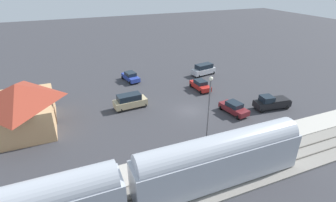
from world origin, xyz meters
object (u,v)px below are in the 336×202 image
suv_tan (130,101)px  pickup_black (271,102)px  passenger_train (127,184)px  station_building (20,106)px  light_pole_near_platform (209,101)px  pedestrian_on_platform (206,143)px  sedan_blue (131,77)px  suv_silver (203,69)px  sedan_maroon (234,108)px  sedan_red (200,85)px  pedestrian_waiting_far (250,133)px

suv_tan → pickup_black: bearing=-113.0°
passenger_train → station_building: (18.00, 9.15, 0.38)m
pickup_black → light_pole_near_platform: (-3.25, 12.92, 4.03)m
pedestrian_on_platform → sedan_blue: (24.59, 1.97, -0.40)m
passenger_train → pickup_black: 26.49m
suv_silver → sedan_maroon: bearing=166.2°
pedestrian_on_platform → suv_tan: suv_tan is taller
station_building → suv_tan: bearing=-88.7°
pickup_black → sedan_red: size_ratio=1.22×
passenger_train → light_pole_near_platform: bearing=-59.5°
sedan_blue → suv_silver: bearing=-99.1°
sedan_red → light_pole_near_platform: 15.60m
sedan_blue → pickup_black: bearing=-138.9°
pickup_black → suv_tan: bearing=67.0°
sedan_red → pedestrian_waiting_far: bearing=172.5°
suv_tan → sedan_blue: size_ratio=1.06×
passenger_train → suv_silver: (26.67, -22.26, -1.71)m
pedestrian_waiting_far → suv_silver: suv_silver is taller
sedan_blue → light_pole_near_platform: (-22.17, -3.58, 4.18)m
passenger_train → pickup_black: size_ratio=6.13×
light_pole_near_platform → passenger_train: bearing=120.5°
passenger_train → pedestrian_waiting_far: passenger_train is taller
passenger_train → sedan_blue: size_ratio=7.22×
pedestrian_waiting_far → light_pole_near_platform: size_ratio=0.21×
pickup_black → light_pole_near_platform: 13.92m
passenger_train → sedan_red: (20.33, -18.07, -1.98)m
station_building → sedan_red: (2.33, -27.22, -2.35)m
light_pole_near_platform → pedestrian_on_platform: bearing=146.4°
passenger_train → pedestrian_waiting_far: 16.57m
sedan_red → sedan_maroon: bearing=-178.0°
sedan_blue → sedan_maroon: (-18.03, -10.45, 0.00)m
suv_silver → sedan_maroon: suv_silver is taller
pickup_black → sedan_red: pickup_black is taller
passenger_train → suv_tan: passenger_train is taller
pedestrian_waiting_far → pickup_black: 10.30m
station_building → light_pole_near_platform: 23.58m
suv_silver → sedan_maroon: 16.21m
pickup_black → pedestrian_waiting_far: bearing=124.3°
passenger_train → pedestrian_on_platform: bearing=-66.2°
pickup_black → pedestrian_on_platform: bearing=111.3°
pedestrian_waiting_far → pickup_black: bearing=-55.7°
sedan_maroon → light_pole_near_platform: light_pole_near_platform is taller
station_building → sedan_maroon: station_building is taller
sedan_red → sedan_blue: 13.31m
pedestrian_on_platform → light_pole_near_platform: 4.77m
pedestrian_on_platform → pickup_black: 15.60m
sedan_red → sedan_maroon: size_ratio=0.96×
suv_silver → station_building: bearing=105.4°
suv_tan → light_pole_near_platform: (-11.52, -6.53, 3.91)m
pedestrian_on_platform → sedan_red: pedestrian_on_platform is taller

